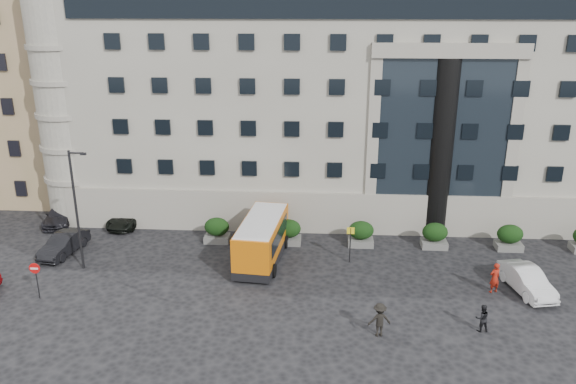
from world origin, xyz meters
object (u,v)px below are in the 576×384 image
at_px(hedge_c, 361,233).
at_px(minibus, 262,238).
at_px(parked_car_d, 128,217).
at_px(red_truck, 102,178).
at_px(pedestrian_c, 380,320).
at_px(white_taxi, 527,280).
at_px(hedge_b, 288,232).
at_px(parked_car_c, 60,215).
at_px(street_lamp, 77,206).
at_px(parked_car_b, 64,244).
at_px(bus_stop_sign, 350,239).
at_px(hedge_d, 435,235).
at_px(no_entry_sign, 36,274).
at_px(hedge_e, 510,237).
at_px(pedestrian_b, 482,318).
at_px(hedge_a, 217,230).
at_px(pedestrian_a, 495,278).

distance_m(hedge_c, minibus, 7.41).
distance_m(minibus, parked_car_d, 12.48).
distance_m(red_truck, pedestrian_c, 31.99).
bearing_deg(white_taxi, hedge_b, 145.26).
relative_size(red_truck, parked_car_c, 1.05).
bearing_deg(hedge_c, street_lamp, -165.33).
distance_m(parked_car_b, white_taxi, 30.40).
bearing_deg(bus_stop_sign, minibus, -179.23).
height_order(hedge_d, no_entry_sign, no_entry_sign).
height_order(hedge_c, white_taxi, hedge_c).
distance_m(hedge_e, no_entry_sign, 31.09).
height_order(hedge_e, pedestrian_b, hedge_e).
height_order(hedge_b, hedge_c, same).
xyz_separation_m(hedge_a, minibus, (3.60, -2.88, 0.70)).
bearing_deg(parked_car_b, no_entry_sign, -69.59).
bearing_deg(red_truck, pedestrian_a, -37.84).
bearing_deg(pedestrian_c, minibus, -60.76).
bearing_deg(no_entry_sign, parked_car_c, 108.96).
bearing_deg(pedestrian_a, red_truck, -51.06).
bearing_deg(minibus, bus_stop_sign, 6.67).
height_order(street_lamp, minibus, street_lamp).
height_order(pedestrian_a, pedestrian_b, pedestrian_a).
xyz_separation_m(bus_stop_sign, no_entry_sign, (-18.50, -6.04, -0.08)).
relative_size(red_truck, white_taxi, 1.07).
relative_size(hedge_b, hedge_e, 1.00).
height_order(red_truck, parked_car_b, red_truck).
relative_size(red_truck, parked_car_b, 1.12).
xyz_separation_m(hedge_c, no_entry_sign, (-19.40, -8.84, 0.72)).
xyz_separation_m(pedestrian_b, pedestrian_c, (-5.48, -0.79, 0.17)).
bearing_deg(no_entry_sign, hedge_e, 16.52).
distance_m(parked_car_d, pedestrian_a, 27.06).
bearing_deg(street_lamp, hedge_a, 31.16).
distance_m(hedge_b, bus_stop_sign, 5.19).
relative_size(hedge_c, bus_stop_sign, 0.73).
height_order(parked_car_c, parked_car_d, parked_car_c).
height_order(street_lamp, red_truck, street_lamp).
relative_size(hedge_a, hedge_e, 1.00).
bearing_deg(hedge_d, minibus, -166.50).
xyz_separation_m(street_lamp, minibus, (11.54, 1.92, -2.74)).
bearing_deg(pedestrian_a, minibus, -35.64).
height_order(hedge_d, bus_stop_sign, bus_stop_sign).
bearing_deg(hedge_b, hedge_e, 0.00).
bearing_deg(hedge_d, no_entry_sign, -160.24).
distance_m(red_truck, parked_car_c, 7.77).
bearing_deg(parked_car_d, pedestrian_a, -10.78).
relative_size(hedge_d, hedge_e, 1.00).
relative_size(no_entry_sign, pedestrian_c, 1.23).
distance_m(minibus, white_taxi, 16.72).
height_order(street_lamp, bus_stop_sign, street_lamp).
xyz_separation_m(parked_car_c, pedestrian_b, (29.17, -13.43, 0.10)).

